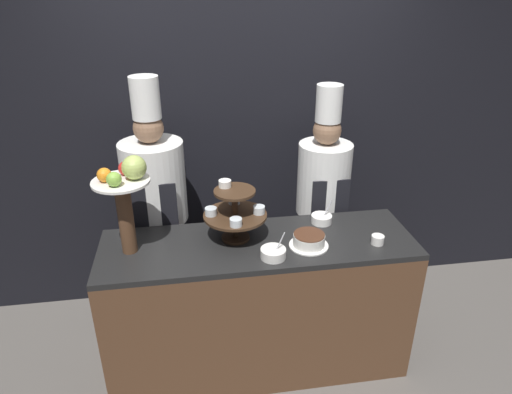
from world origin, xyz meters
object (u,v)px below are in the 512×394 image
Objects in this scene: cup_white at (378,240)px; chef_left at (156,205)px; serving_bowl_near at (273,253)px; chef_center_left at (322,198)px; cake_round at (309,240)px; tiered_stand at (235,211)px; fruit_pedestal at (125,191)px; serving_bowl_far at (322,219)px.

chef_left is (-1.30, 0.64, 0.02)m from cup_white.
chef_center_left reaches higher than serving_bowl_near.
tiered_stand is at bearing 159.67° from cake_round.
cake_round is at bearing -6.06° from fruit_pedestal.
fruit_pedestal reaches higher than serving_bowl_far.
cup_white is at bearing -77.03° from chef_center_left.
chef_left is at bearing 153.92° from cup_white.
tiered_stand is 0.60m from serving_bowl_far.
serving_bowl_far is at bearing 10.92° from tiered_stand.
tiered_stand is 0.65× the size of fruit_pedestal.
chef_left reaches higher than cup_white.
cup_white is 1.45m from chef_left.
serving_bowl_near is at bearing -175.51° from cup_white.
chef_center_left is at bearing 54.63° from serving_bowl_near.
fruit_pedestal is 1.23m from serving_bowl_far.
cake_round is 1.50× the size of serving_bowl_far.
chef_left reaches higher than chef_center_left.
chef_center_left is at bearing 0.00° from chef_left.
serving_bowl_near reaches higher than cake_round.
serving_bowl_near is (0.19, -0.24, -0.16)m from tiered_stand.
serving_bowl_far is 1.10m from chef_left.
chef_center_left is (0.68, 0.45, -0.18)m from tiered_stand.
cup_white is at bearing -26.08° from chef_left.
chef_center_left is at bearing 21.22° from fruit_pedestal.
cake_round is at bearing -20.33° from tiered_stand.
cake_round is (1.01, -0.11, -0.34)m from fruit_pedestal.
fruit_pedestal is 1.41m from chef_center_left.
chef_left reaches higher than cake_round.
cup_white is at bearing -49.90° from serving_bowl_far.
fruit_pedestal reaches higher than serving_bowl_near.
serving_bowl_far is 0.09× the size of chef_center_left.
fruit_pedestal is 7.70× the size of cup_white.
cup_white is at bearing -5.83° from fruit_pedestal.
chef_center_left is at bearing 102.97° from cup_white.
serving_bowl_near is (-0.64, -0.05, 0.00)m from cup_white.
cake_round is 0.13× the size of chef_left.
serving_bowl_far reaches higher than cup_white.
chef_left is (0.11, 0.49, -0.34)m from fruit_pedestal.
cup_white is 0.04× the size of chef_center_left.
fruit_pedestal reaches higher than cup_white.
serving_bowl_near is at bearing -137.41° from serving_bowl_far.
cake_round is 0.31m from serving_bowl_far.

